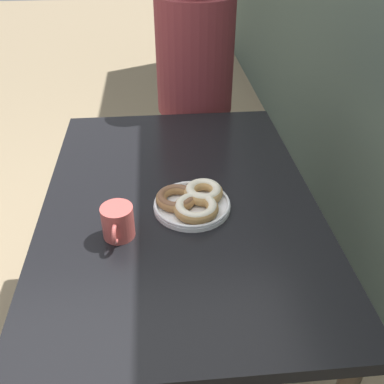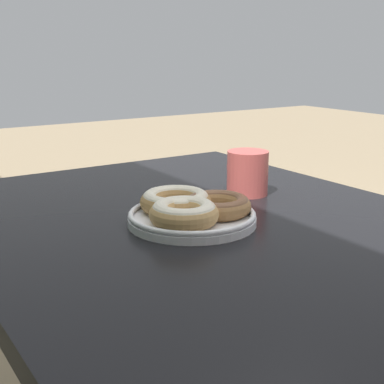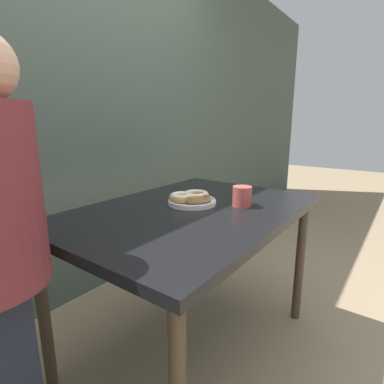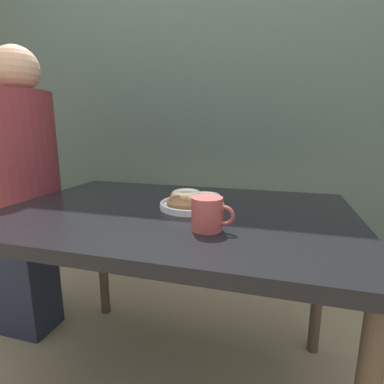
# 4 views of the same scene
# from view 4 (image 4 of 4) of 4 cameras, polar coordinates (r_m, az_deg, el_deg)

# --- Properties ---
(wall_back) EXTENTS (8.00, 0.05, 2.60)m
(wall_back) POSITION_cam_4_polar(r_m,az_deg,el_deg) (1.93, 5.88, 19.83)
(wall_back) COLOR #47564C
(wall_back) RESTS_ON ground_plane
(dining_table) EXTENTS (1.24, 0.85, 0.76)m
(dining_table) POSITION_cam_4_polar(r_m,az_deg,el_deg) (1.11, -3.23, -7.05)
(dining_table) COLOR black
(dining_table) RESTS_ON ground_plane
(donut_plate) EXTENTS (0.24, 0.26, 0.06)m
(donut_plate) POSITION_cam_4_polar(r_m,az_deg,el_deg) (1.09, 0.08, -1.65)
(donut_plate) COLOR white
(donut_plate) RESTS_ON dining_table
(coffee_mug) EXTENTS (0.13, 0.09, 0.10)m
(coffee_mug) POSITION_cam_4_polar(r_m,az_deg,el_deg) (0.86, 3.05, -4.10)
(coffee_mug) COLOR #B74C47
(coffee_mug) RESTS_ON dining_table
(person_figure) EXTENTS (0.38, 0.35, 1.39)m
(person_figure) POSITION_cam_4_polar(r_m,az_deg,el_deg) (1.65, -30.16, 0.42)
(person_figure) COLOR #232838
(person_figure) RESTS_ON ground_plane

